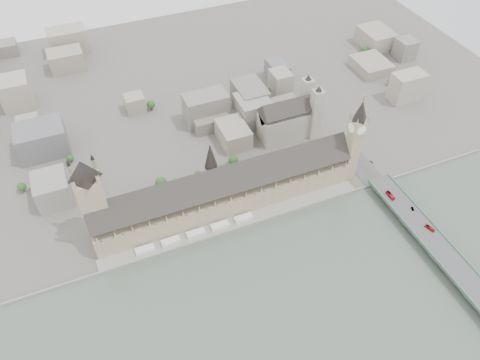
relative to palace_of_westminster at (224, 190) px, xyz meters
name	(u,v)px	position (x,y,z in m)	size (l,w,h in m)	color
ground	(232,219)	(0.00, -19.70, -22.71)	(900.00, 900.00, 0.00)	#595651
embankment_wall	(237,229)	(0.00, -34.70, -21.21)	(600.00, 1.50, 3.00)	gray
river_terrace	(234,223)	(0.00, -27.20, -21.71)	(270.00, 15.00, 2.00)	gray
terrace_tents	(196,233)	(-40.00, -26.70, -18.71)	(118.00, 7.00, 4.00)	white
palace_of_westminster	(224,190)	(0.00, 0.00, 0.00)	(265.00, 40.73, 55.44)	tan
elizabeth_tower	(355,135)	(138.00, -11.70, 35.38)	(17.00, 17.00, 107.50)	tan
victoria_tower	(92,198)	(-122.00, 6.30, 32.50)	(30.00, 30.00, 100.00)	tan
central_tower	(211,163)	(-10.00, 6.30, 35.21)	(13.00, 13.00, 48.00)	tan
westminster_bridge	(421,230)	(162.00, -107.20, -17.58)	(25.00, 325.00, 10.25)	#474749
bridge_parapets	(454,263)	(162.00, -151.70, -11.88)	(25.00, 235.00, 1.15)	#3F7257
westminster_abbey	(290,118)	(110.92, 75.30, 2.38)	(68.00, 36.00, 64.00)	gray
city_skyline_inland	(162,77)	(0.00, 225.30, -3.71)	(720.00, 360.00, 38.00)	gray
park_trees	(202,177)	(-10.00, 40.30, -15.21)	(110.00, 30.00, 15.00)	#214418
red_bus_north	(390,195)	(156.91, -62.13, -10.73)	(2.90, 12.38, 3.45)	red
red_bus_south	(430,228)	(166.81, -111.85, -11.05)	(2.36, 10.07, 2.80)	#B01C16
car_silver	(413,209)	(167.28, -85.01, -11.66)	(1.68, 4.83, 1.59)	gray
car_approach	(372,162)	(168.17, -12.08, -11.83)	(1.77, 4.34, 1.26)	gray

